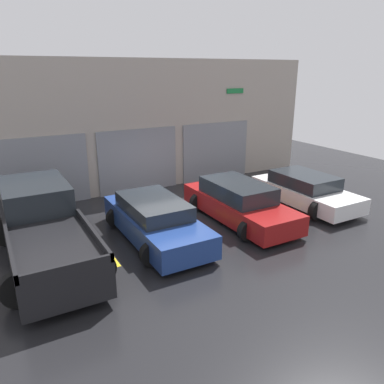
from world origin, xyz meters
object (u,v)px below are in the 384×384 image
pickup_truck (44,228)px  van_right (238,202)px  sedan_white (305,190)px  sedan_side (155,220)px

pickup_truck → van_right: pickup_truck is taller
sedan_white → van_right: size_ratio=0.91×
pickup_truck → sedan_side: pickup_truck is taller
pickup_truck → sedan_white: bearing=-2.1°
pickup_truck → sedan_white: (9.23, -0.34, -0.29)m
pickup_truck → sedan_side: size_ratio=1.20×
sedan_side → pickup_truck: bearing=173.7°
sedan_white → sedan_side: sedan_side is taller
sedan_side → sedan_white: bearing=0.0°
pickup_truck → sedan_side: 3.11m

